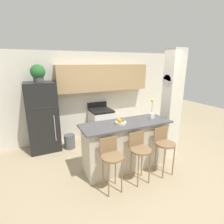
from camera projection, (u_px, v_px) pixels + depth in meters
The scene contains 13 objects.
ground_plane at pixel (125, 166), 3.91m from camera, with size 14.00×14.00×0.00m, color tan.
wall_back at pixel (98, 88), 5.26m from camera, with size 5.60×0.38×2.55m.
pillar_right at pixel (171, 105), 4.12m from camera, with size 0.38×0.32×2.55m.
counter_bar at pixel (126, 145), 3.77m from camera, with size 1.93×0.69×1.03m.
refrigerator at pixel (43, 117), 4.48m from camera, with size 0.74×0.69×1.78m.
stove_range at pixel (101, 124), 5.27m from camera, with size 0.62×0.66×1.07m.
bar_stool_left at pixel (111, 157), 3.04m from camera, with size 0.39×0.39×0.97m.
bar_stool_mid at pixel (140, 150), 3.28m from camera, with size 0.39×0.39×0.97m.
bar_stool_right at pixel (164, 144), 3.52m from camera, with size 0.39×0.39×0.97m.
potted_plant_on_fridge at pixel (38, 73), 4.18m from camera, with size 0.34×0.34×0.42m.
orchid_vase at pixel (152, 112), 3.90m from camera, with size 0.10×0.10×0.44m.
fruit_bowl at pixel (121, 122), 3.54m from camera, with size 0.23×0.23×0.12m.
trash_bin at pixel (70, 141), 4.71m from camera, with size 0.28×0.28×0.38m.
Camera 1 is at (-1.73, -2.98, 2.23)m, focal length 28.00 mm.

